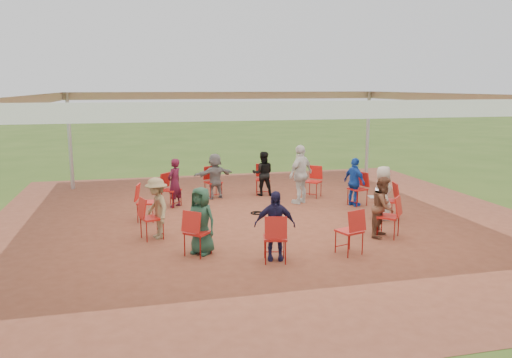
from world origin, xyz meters
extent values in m
plane|color=#344D18|center=(0.00, 0.00, 0.00)|extent=(80.00, 80.00, 0.00)
plane|color=brown|center=(0.00, 0.00, 0.01)|extent=(13.00, 13.00, 0.00)
cylinder|color=#B2B2B7|center=(-5.00, 5.00, 1.50)|extent=(0.12, 0.12, 3.00)
cylinder|color=#B2B2B7|center=(5.00, 5.00, 1.50)|extent=(0.12, 0.12, 3.00)
plane|color=white|center=(0.00, 0.00, 3.00)|extent=(10.30, 10.30, 0.00)
cube|color=white|center=(0.00, -5.15, 2.88)|extent=(10.30, 0.03, 0.24)
cube|color=white|center=(0.00, 5.15, 2.88)|extent=(10.30, 0.03, 0.24)
cube|color=white|center=(-5.15, 0.00, 2.88)|extent=(0.03, 10.30, 0.24)
cube|color=white|center=(5.15, 0.00, 2.88)|extent=(0.03, 10.30, 0.24)
imported|color=#A7A092|center=(2.71, -0.58, 0.66)|extent=(0.48, 0.70, 1.30)
imported|color=#1641AA|center=(2.64, 0.86, 0.66)|extent=(0.61, 0.85, 1.30)
imported|color=black|center=(0.58, 2.71, 0.66)|extent=(0.70, 0.49, 1.30)
imported|color=slate|center=(-0.86, 2.64, 0.66)|extent=(1.29, 0.80, 1.30)
imported|color=#460F23|center=(-2.06, 1.86, 0.66)|extent=(0.55, 0.56, 1.30)
imported|color=#8C7852|center=(-2.64, -0.86, 0.66)|extent=(0.66, 0.93, 1.30)
imported|color=#224634|center=(-1.86, -2.06, 0.66)|extent=(0.71, 0.69, 1.30)
imported|color=#1C1A3F|center=(-0.58, -2.71, 0.66)|extent=(0.83, 0.54, 1.30)
imported|color=brown|center=(2.06, -1.86, 0.66)|extent=(0.69, 0.71, 1.30)
imported|color=silver|center=(1.33, 1.48, 0.82)|extent=(1.05, 0.95, 1.62)
torus|color=black|center=(-0.11, 0.65, 0.02)|extent=(0.37, 0.37, 0.03)
torus|color=black|center=(-0.07, 0.61, 0.02)|extent=(0.30, 0.30, 0.03)
cube|color=#B7B7BC|center=(2.50, -0.53, 0.56)|extent=(0.27, 0.35, 0.01)
cube|color=#B7B7BC|center=(2.60, -0.56, 0.66)|extent=(0.13, 0.32, 0.20)
cube|color=#CCE0FF|center=(2.59, -0.55, 0.66)|extent=(0.10, 0.27, 0.17)
camera|label=1|loc=(-2.99, -11.26, 3.19)|focal=35.00mm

